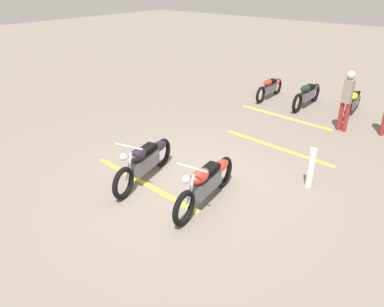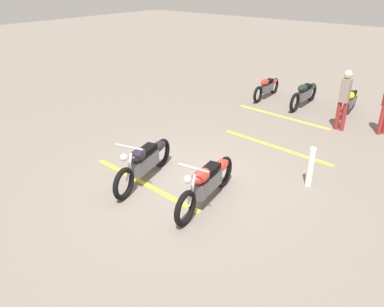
{
  "view_description": "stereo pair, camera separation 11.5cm",
  "coord_description": "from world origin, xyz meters",
  "px_view_note": "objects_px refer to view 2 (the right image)",
  "views": [
    {
      "loc": [
        -5.38,
        -4.61,
        4.11
      ],
      "look_at": [
        0.13,
        0.0,
        0.65
      ],
      "focal_mm": 35.24,
      "sensor_mm": 36.0,
      "label": 1
    },
    {
      "loc": [
        -5.46,
        -4.52,
        4.11
      ],
      "look_at": [
        0.13,
        0.0,
        0.65
      ],
      "focal_mm": 35.24,
      "sensor_mm": 36.0,
      "label": 2
    }
  ],
  "objects_px": {
    "motorcycle_bright_foreground": "(207,182)",
    "motorcycle_row_far_left": "(351,100)",
    "motorcycle_row_left": "(305,93)",
    "motorcycle_row_center": "(267,87)",
    "motorcycle_dark_foreground": "(145,161)",
    "bystander_secondary": "(344,97)",
    "bollard_post": "(311,167)"
  },
  "relations": [
    {
      "from": "motorcycle_bright_foreground",
      "to": "motorcycle_row_far_left",
      "type": "xyz_separation_m",
      "value": [
        7.16,
        -0.38,
        -0.06
      ]
    },
    {
      "from": "motorcycle_row_left",
      "to": "bollard_post",
      "type": "height_order",
      "value": "bollard_post"
    },
    {
      "from": "motorcycle_dark_foreground",
      "to": "bystander_secondary",
      "type": "bearing_deg",
      "value": 143.71
    },
    {
      "from": "motorcycle_row_far_left",
      "to": "bystander_secondary",
      "type": "relative_size",
      "value": 1.13
    },
    {
      "from": "motorcycle_row_far_left",
      "to": "motorcycle_row_center",
      "type": "relative_size",
      "value": 1.01
    },
    {
      "from": "motorcycle_dark_foreground",
      "to": "motorcycle_row_far_left",
      "type": "height_order",
      "value": "motorcycle_dark_foreground"
    },
    {
      "from": "motorcycle_dark_foreground",
      "to": "bystander_secondary",
      "type": "distance_m",
      "value": 6.03
    },
    {
      "from": "motorcycle_bright_foreground",
      "to": "motorcycle_row_center",
      "type": "bearing_deg",
      "value": -169.08
    },
    {
      "from": "motorcycle_dark_foreground",
      "to": "motorcycle_row_center",
      "type": "xyz_separation_m",
      "value": [
        7.03,
        0.9,
        -0.06
      ]
    },
    {
      "from": "motorcycle_bright_foreground",
      "to": "bollard_post",
      "type": "xyz_separation_m",
      "value": [
        1.89,
        -1.28,
        -0.03
      ]
    },
    {
      "from": "motorcycle_dark_foreground",
      "to": "bollard_post",
      "type": "distance_m",
      "value": 3.5
    },
    {
      "from": "bystander_secondary",
      "to": "bollard_post",
      "type": "distance_m",
      "value": 3.65
    },
    {
      "from": "motorcycle_row_center",
      "to": "bollard_post",
      "type": "height_order",
      "value": "bollard_post"
    },
    {
      "from": "motorcycle_dark_foreground",
      "to": "motorcycle_row_center",
      "type": "bearing_deg",
      "value": 172.99
    },
    {
      "from": "motorcycle_bright_foreground",
      "to": "motorcycle_row_far_left",
      "type": "relative_size",
      "value": 1.14
    },
    {
      "from": "motorcycle_row_far_left",
      "to": "bystander_secondary",
      "type": "xyz_separation_m",
      "value": [
        -1.71,
        -0.28,
        0.56
      ]
    },
    {
      "from": "motorcycle_row_far_left",
      "to": "motorcycle_row_left",
      "type": "relative_size",
      "value": 0.92
    },
    {
      "from": "motorcycle_row_far_left",
      "to": "bollard_post",
      "type": "xyz_separation_m",
      "value": [
        -5.27,
        -0.9,
        0.03
      ]
    },
    {
      "from": "motorcycle_bright_foreground",
      "to": "motorcycle_row_center",
      "type": "relative_size",
      "value": 1.15
    },
    {
      "from": "motorcycle_dark_foreground",
      "to": "motorcycle_row_center",
      "type": "relative_size",
      "value": 1.13
    },
    {
      "from": "motorcycle_row_left",
      "to": "bystander_secondary",
      "type": "xyz_separation_m",
      "value": [
        -1.41,
        -1.71,
        0.53
      ]
    },
    {
      "from": "motorcycle_bright_foreground",
      "to": "motorcycle_row_left",
      "type": "height_order",
      "value": "motorcycle_bright_foreground"
    },
    {
      "from": "motorcycle_bright_foreground",
      "to": "motorcycle_row_left",
      "type": "xyz_separation_m",
      "value": [
        6.86,
        1.05,
        -0.03
      ]
    },
    {
      "from": "bystander_secondary",
      "to": "bollard_post",
      "type": "height_order",
      "value": "bystander_secondary"
    },
    {
      "from": "motorcycle_dark_foreground",
      "to": "bystander_secondary",
      "type": "xyz_separation_m",
      "value": [
        5.58,
        -2.25,
        0.5
      ]
    },
    {
      "from": "motorcycle_bright_foreground",
      "to": "motorcycle_dark_foreground",
      "type": "distance_m",
      "value": 1.59
    },
    {
      "from": "motorcycle_bright_foreground",
      "to": "motorcycle_row_center",
      "type": "height_order",
      "value": "motorcycle_bright_foreground"
    },
    {
      "from": "bollard_post",
      "to": "motorcycle_dark_foreground",
      "type": "bearing_deg",
      "value": 125.16
    },
    {
      "from": "motorcycle_row_center",
      "to": "bystander_secondary",
      "type": "relative_size",
      "value": 1.12
    },
    {
      "from": "motorcycle_dark_foreground",
      "to": "bollard_post",
      "type": "relative_size",
      "value": 2.51
    },
    {
      "from": "motorcycle_row_far_left",
      "to": "motorcycle_row_center",
      "type": "distance_m",
      "value": 2.88
    },
    {
      "from": "motorcycle_bright_foreground",
      "to": "bollard_post",
      "type": "distance_m",
      "value": 2.29
    }
  ]
}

